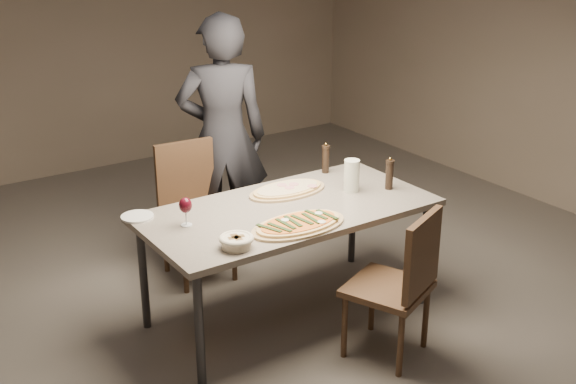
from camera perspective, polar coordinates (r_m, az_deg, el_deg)
room at (r=4.21m, az=-0.00°, el=6.99°), size 7.00×7.00×7.00m
dining_table at (r=4.44m, az=-0.00°, el=-1.89°), size 1.80×0.90×0.75m
zucchini_pizza at (r=4.14m, az=0.84°, el=-2.56°), size 0.60×0.33×0.05m
ham_pizza at (r=4.65m, az=-0.03°, el=0.18°), size 0.55×0.30×0.04m
bread_basket at (r=3.89m, az=-4.10°, el=-3.87°), size 0.19×0.19×0.07m
oil_dish at (r=4.30m, az=2.90°, el=-1.77°), size 0.12×0.12×0.01m
pepper_mill_left at (r=4.72m, az=8.02°, el=1.42°), size 0.06×0.06×0.22m
pepper_mill_right at (r=4.98m, az=2.99°, el=2.66°), size 0.06×0.06×0.22m
carafe at (r=4.66m, az=5.05°, el=1.30°), size 0.10×0.10×0.21m
wine_glass at (r=4.16m, az=-8.10°, el=-1.12°), size 0.08×0.08×0.17m
side_plate at (r=4.36m, az=-11.82°, el=-1.91°), size 0.19×0.19×0.01m
chair_near at (r=4.14m, az=9.00°, el=-6.75°), size 0.57×0.57×0.91m
chair_far at (r=5.11m, az=-7.57°, el=-0.83°), size 0.48×0.48×0.95m
diner at (r=5.30m, az=-5.20°, el=4.32°), size 0.78×0.67×1.81m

